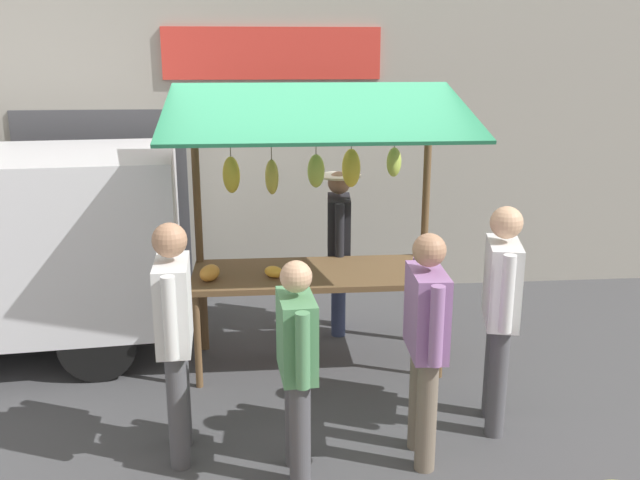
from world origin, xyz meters
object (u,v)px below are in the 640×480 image
(shopper_in_striped_shirt, at_px, (501,302))
(shopper_in_grey_tee, at_px, (426,333))
(shopper_with_shopping_bag, at_px, (175,325))
(shopper_with_ponytail, at_px, (297,357))
(market_stall, at_px, (314,197))
(vendor_with_sunhat, at_px, (339,238))

(shopper_in_striped_shirt, bearing_deg, shopper_in_grey_tee, 134.34)
(shopper_with_shopping_bag, xyz_separation_m, shopper_with_ponytail, (-0.81, 0.30, -0.13))
(market_stall, relative_size, shopper_with_ponytail, 1.66)
(market_stall, distance_m, vendor_with_sunhat, 0.97)
(vendor_with_sunhat, height_order, shopper_with_shopping_bag, shopper_with_shopping_bag)
(vendor_with_sunhat, relative_size, shopper_in_grey_tee, 1.01)
(market_stall, xyz_separation_m, vendor_with_sunhat, (-0.30, -0.73, -0.57))
(vendor_with_sunhat, distance_m, shopper_in_grey_tee, 2.37)
(vendor_with_sunhat, xyz_separation_m, shopper_with_ponytail, (0.56, 2.47, -0.12))
(shopper_in_striped_shirt, bearing_deg, market_stall, 59.09)
(shopper_in_grey_tee, bearing_deg, market_stall, 22.95)
(shopper_with_shopping_bag, bearing_deg, shopper_in_striped_shirt, -88.06)
(shopper_with_ponytail, height_order, shopper_in_striped_shirt, shopper_in_striped_shirt)
(market_stall, height_order, shopper_with_ponytail, market_stall)
(shopper_in_grey_tee, height_order, shopper_in_striped_shirt, shopper_in_striped_shirt)
(shopper_in_grey_tee, bearing_deg, shopper_in_striped_shirt, -56.92)
(shopper_in_grey_tee, relative_size, shopper_in_striped_shirt, 0.95)
(market_stall, bearing_deg, shopper_with_shopping_bag, 53.57)
(shopper_in_grey_tee, height_order, shopper_with_ponytail, shopper_in_grey_tee)
(vendor_with_sunhat, relative_size, shopper_with_ponytail, 1.09)
(market_stall, relative_size, shopper_with_shopping_bag, 1.48)
(shopper_with_ponytail, bearing_deg, shopper_in_striped_shirt, -75.92)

